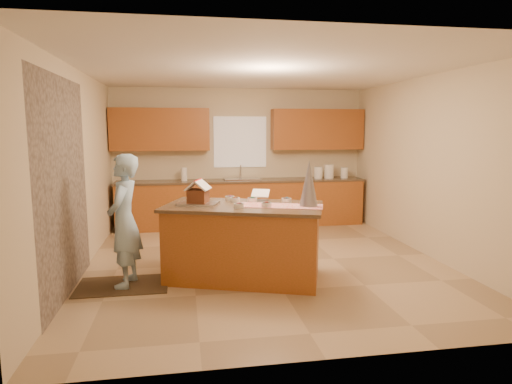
{
  "coord_description": "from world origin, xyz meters",
  "views": [
    {
      "loc": [
        -1.15,
        -6.03,
        1.91
      ],
      "look_at": [
        -0.1,
        0.2,
        1.0
      ],
      "focal_mm": 30.81,
      "sensor_mm": 36.0,
      "label": 1
    }
  ],
  "objects_px": {
    "tinsel_tree": "(309,183)",
    "gingerbread_house": "(198,194)",
    "island_base": "(244,244)",
    "boy": "(124,221)"
  },
  "relations": [
    {
      "from": "tinsel_tree",
      "to": "island_base",
      "type": "bearing_deg",
      "value": 164.67
    },
    {
      "from": "island_base",
      "to": "tinsel_tree",
      "type": "relative_size",
      "value": 3.27
    },
    {
      "from": "gingerbread_house",
      "to": "boy",
      "type": "bearing_deg",
      "value": -169.29
    },
    {
      "from": "gingerbread_house",
      "to": "island_base",
      "type": "bearing_deg",
      "value": -13.8
    },
    {
      "from": "island_base",
      "to": "gingerbread_house",
      "type": "relative_size",
      "value": 5.09
    },
    {
      "from": "gingerbread_house",
      "to": "tinsel_tree",
      "type": "bearing_deg",
      "value": -14.7
    },
    {
      "from": "island_base",
      "to": "boy",
      "type": "bearing_deg",
      "value": -159.75
    },
    {
      "from": "boy",
      "to": "gingerbread_house",
      "type": "relative_size",
      "value": 4.35
    },
    {
      "from": "island_base",
      "to": "boy",
      "type": "distance_m",
      "value": 1.5
    },
    {
      "from": "tinsel_tree",
      "to": "gingerbread_house",
      "type": "relative_size",
      "value": 1.55
    }
  ]
}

